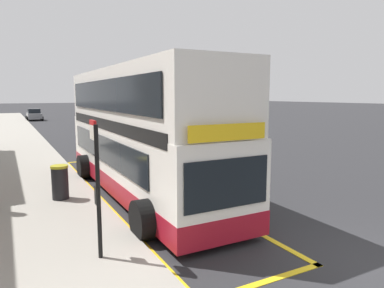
% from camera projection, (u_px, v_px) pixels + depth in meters
% --- Properties ---
extents(ground_plane, '(260.00, 260.00, 0.00)m').
position_uv_depth(ground_plane, '(81.00, 130.00, 34.94)').
color(ground_plane, '#28282B').
extents(pavement_near, '(6.00, 76.00, 0.14)m').
position_uv_depth(pavement_near, '(1.00, 133.00, 31.66)').
color(pavement_near, gray).
rests_on(pavement_near, ground).
extents(double_decker_bus, '(3.16, 11.33, 4.40)m').
position_uv_depth(double_decker_bus, '(139.00, 136.00, 12.44)').
color(double_decker_bus, white).
rests_on(double_decker_bus, ground).
extents(bus_bay_markings, '(2.99, 14.21, 0.01)m').
position_uv_depth(bus_bay_markings, '(138.00, 192.00, 12.73)').
color(bus_bay_markings, gold).
rests_on(bus_bay_markings, ground).
extents(bus_stop_sign, '(0.09, 0.51, 2.86)m').
position_uv_depth(bus_stop_sign, '(97.00, 179.00, 7.15)').
color(bus_stop_sign, black).
rests_on(bus_stop_sign, pavement_near).
extents(parked_car_navy_far, '(2.09, 4.20, 1.62)m').
position_uv_depth(parked_car_navy_far, '(120.00, 124.00, 33.30)').
color(parked_car_navy_far, navy).
rests_on(parked_car_navy_far, ground).
extents(parked_car_grey_behind, '(2.09, 4.20, 1.62)m').
position_uv_depth(parked_car_grey_behind, '(34.00, 115.00, 48.58)').
color(parked_car_grey_behind, slate).
rests_on(parked_car_grey_behind, ground).
extents(parked_car_white_kerbside, '(2.09, 4.20, 1.62)m').
position_uv_depth(parked_car_white_kerbside, '(90.00, 113.00, 53.97)').
color(parked_car_white_kerbside, silver).
rests_on(parked_car_white_kerbside, ground).
extents(litter_bin, '(0.55, 0.55, 1.11)m').
position_uv_depth(litter_bin, '(60.00, 182.00, 11.36)').
color(litter_bin, black).
rests_on(litter_bin, pavement_near).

